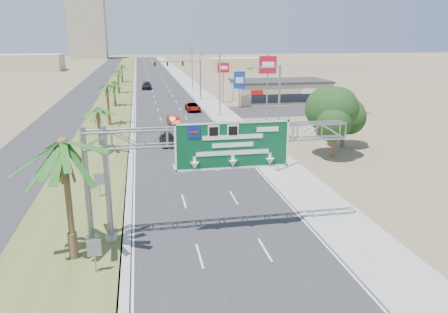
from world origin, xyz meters
TOP-DOWN VIEW (x-y plane):
  - road at (0.00, 110.00)m, footprint 12.00×300.00m
  - sidewalk_right at (8.50, 110.00)m, footprint 4.00×300.00m
  - median_grass at (-10.00, 110.00)m, footprint 7.00×300.00m
  - opposing_road at (-17.00, 110.00)m, footprint 8.00×300.00m
  - sign_gantry at (-1.06, 9.93)m, footprint 16.75×1.24m
  - palm_near at (-9.20, 8.00)m, footprint 5.70×5.70m
  - palm_row_b at (-9.50, 32.00)m, footprint 3.99×3.99m
  - palm_row_c at (-9.50, 48.00)m, footprint 3.99×3.99m
  - palm_row_d at (-9.50, 66.00)m, footprint 3.99×3.99m
  - palm_row_e at (-9.50, 85.00)m, footprint 3.99×3.99m
  - palm_row_f at (-9.50, 110.00)m, footprint 3.99×3.99m
  - streetlight_near at (7.30, 22.00)m, footprint 3.27×0.44m
  - streetlight_mid at (7.30, 52.00)m, footprint 3.27×0.44m
  - streetlight_far at (7.30, 88.00)m, footprint 3.27×0.44m
  - signal_mast at (5.17, 71.97)m, footprint 10.28×0.71m
  - store_building at (22.00, 66.00)m, footprint 18.00×10.00m
  - oak_near at (15.00, 26.00)m, footprint 4.50×4.50m
  - oak_far at (18.00, 30.00)m, footprint 3.50×3.50m
  - median_signback_a at (-7.80, 6.00)m, footprint 0.75×0.08m
  - median_signback_b at (-8.50, 18.00)m, footprint 0.75×0.08m
  - tower_distant at (-32.00, 250.00)m, footprint 20.00×16.00m
  - building_distant_left at (-45.00, 160.00)m, footprint 24.00×14.00m
  - building_distant_right at (30.00, 140.00)m, footprint 20.00×12.00m
  - car_left_lane at (-2.00, 34.75)m, footprint 1.93×4.45m
  - car_mid_lane at (-0.31, 46.09)m, footprint 1.97×4.38m
  - car_right_lane at (3.88, 58.21)m, footprint 2.36×4.97m
  - car_far at (-3.19, 92.66)m, footprint 2.58×5.73m
  - pole_sign_red_near at (12.67, 43.25)m, footprint 2.42×0.69m
  - pole_sign_blue at (12.45, 59.79)m, footprint 2.01×0.43m
  - pole_sign_red_far at (10.84, 66.54)m, footprint 2.22×0.56m

SIDE VIEW (x-z plane):
  - road at x=0.00m, z-range 0.00..0.02m
  - opposing_road at x=-17.00m, z-range 0.00..0.02m
  - sidewalk_right at x=8.50m, z-range 0.00..0.10m
  - median_grass at x=-10.00m, z-range 0.00..0.12m
  - car_right_lane at x=3.88m, z-range 0.00..1.37m
  - car_mid_lane at x=-0.31m, z-range 0.00..1.39m
  - car_left_lane at x=-2.00m, z-range 0.00..1.49m
  - car_far at x=-3.19m, z-range 0.00..1.63m
  - median_signback_a at x=-7.80m, z-range 0.41..2.49m
  - median_signback_b at x=-8.50m, z-range 0.41..2.49m
  - store_building at x=22.00m, z-range 0.00..4.00m
  - building_distant_right at x=30.00m, z-range 0.00..5.00m
  - building_distant_left at x=-45.00m, z-range 0.00..6.00m
  - oak_far at x=18.00m, z-range 1.02..6.62m
  - palm_row_d at x=-9.50m, z-range 1.69..7.14m
  - oak_near at x=15.00m, z-range 1.13..7.93m
  - streetlight_near at x=7.30m, z-range -0.31..9.69m
  - streetlight_mid at x=7.30m, z-range -0.31..9.69m
  - streetlight_far at x=7.30m, z-range -0.31..9.69m
  - palm_row_f at x=-9.50m, z-range 1.83..7.58m
  - pole_sign_blue at x=12.45m, z-range 1.45..8.18m
  - signal_mast at x=5.17m, z-range 0.85..8.85m
  - palm_row_b at x=-9.50m, z-range 1.93..7.87m
  - palm_row_e at x=-9.50m, z-range 2.02..8.16m
  - palm_row_c at x=-9.50m, z-range 2.29..9.04m
  - sign_gantry at x=-1.06m, z-range 2.31..9.81m
  - pole_sign_red_far at x=10.84m, z-range 2.25..10.08m
  - palm_near at x=-9.20m, z-range 2.76..11.11m
  - pole_sign_red_near at x=12.67m, z-range 2.96..13.03m
  - tower_distant at x=-32.00m, z-range 0.00..35.00m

